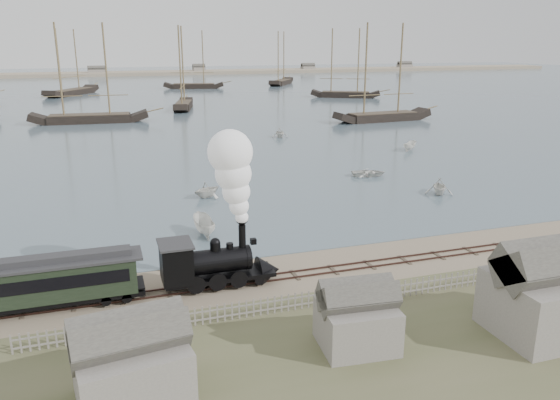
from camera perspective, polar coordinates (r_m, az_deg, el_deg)
name	(u,v)px	position (r m, az deg, el deg)	size (l,w,h in m)	color
ground	(261,268)	(40.95, -2.02, -7.15)	(600.00, 600.00, 0.00)	gray
harbor_water	(128,88)	(207.01, -15.61, 11.19)	(600.00, 336.00, 0.06)	#4C5F6D
rail_track	(269,278)	(39.18, -1.19, -8.20)	(120.00, 1.80, 0.16)	#3E2721
picket_fence_west	(189,327)	(33.57, -9.52, -12.96)	(19.00, 0.10, 1.20)	slate
picket_fence_east	(466,287)	(40.09, 18.82, -8.60)	(15.00, 0.10, 1.20)	slate
shed_left	(135,399)	(28.26, -14.92, -19.50)	(5.00, 4.00, 4.10)	slate
shed_mid	(356,346)	(31.62, 7.95, -14.87)	(4.00, 3.50, 3.60)	slate
shed_right	(542,332)	(36.07, 25.73, -12.30)	(6.00, 5.00, 5.10)	slate
far_spit	(118,75)	(286.76, -16.53, 12.37)	(500.00, 20.00, 1.80)	tan
locomotive	(230,219)	(36.81, -5.25, -2.00)	(8.33, 3.11, 10.38)	black
passenger_coach	(38,282)	(37.27, -23.96, -7.80)	(12.68, 2.45, 3.08)	black
rowboat_1	(207,189)	(59.21, -7.66, 1.12)	(3.32, 2.87, 1.75)	silver
rowboat_2	(204,226)	(47.72, -7.97, -2.73)	(4.14, 1.56, 1.60)	silver
rowboat_3	(369,173)	(68.95, 9.24, 2.83)	(4.20, 3.00, 0.87)	silver
rowboat_4	(439,186)	(62.36, 16.31, 1.40)	(3.42, 2.95, 1.80)	silver
rowboat_5	(410,146)	(86.59, 13.40, 5.50)	(3.56, 1.34, 1.38)	silver
rowboat_7	(280,132)	(95.90, -0.03, 7.07)	(3.33, 2.87, 1.75)	silver
schooner_2	(85,73)	(119.55, -19.66, 12.38)	(23.43, 5.41, 20.00)	black
schooner_3	(182,68)	(138.23, -10.24, 13.45)	(17.33, 4.00, 20.00)	black
schooner_4	(385,72)	(117.49, 10.90, 12.96)	(21.69, 5.01, 20.00)	black
schooner_5	(346,63)	(166.39, 6.95, 14.02)	(20.37, 4.70, 20.00)	black
schooner_7	(69,62)	(185.32, -21.20, 13.29)	(24.28, 5.60, 20.00)	black
schooner_8	(193,60)	(199.63, -9.12, 14.29)	(20.90, 4.82, 20.00)	black
schooner_9	(281,58)	(215.43, 0.14, 14.62)	(21.42, 4.94, 20.00)	black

